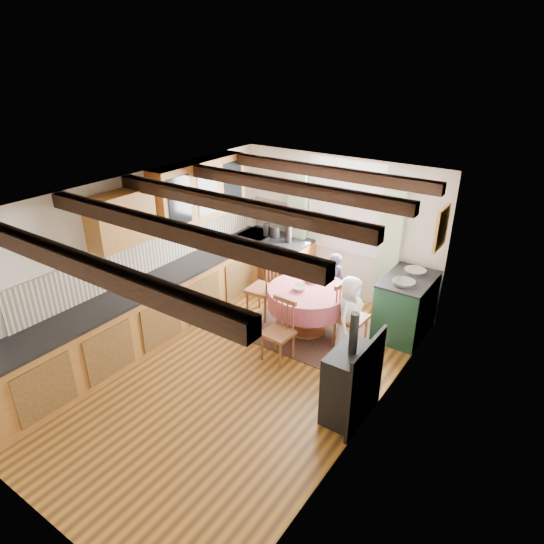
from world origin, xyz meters
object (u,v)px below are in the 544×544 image
Objects in this scene: aga_range at (406,305)px; child_far at (335,283)px; dining_table at (308,310)px; chair_right at (351,316)px; chair_left at (262,287)px; cup at (314,276)px; child_right at (349,314)px; cast_iron_stove at (351,366)px; chair_near at (278,331)px.

aga_range is 1.19m from child_far.
dining_table is 0.71m from chair_right.
chair_left is at bearing 179.41° from dining_table.
chair_right reaches higher than cup.
child_far is (-1.19, 0.01, 0.04)m from aga_range.
child_right is at bearing -26.37° from cup.
cup is (-1.42, 1.63, 0.09)m from cast_iron_stove.
chair_left is 2.20m from aga_range.
chair_near is at bearing 160.80° from cast_iron_stove.
dining_table is at bearing 86.39° from chair_left.
dining_table is 0.88× the size of cast_iron_stove.
child_far reaches higher than cup.
cup is (-0.80, 0.40, 0.21)m from child_right.
chair_left is 1.00× the size of child_far.
chair_left is 0.75× the size of cast_iron_stove.
dining_table is 1.45m from aga_range.
cast_iron_stove is at bearing 131.06° from child_far.
child_right is (0.67, 0.79, 0.11)m from chair_near.
aga_range reaches higher than dining_table.
chair_right is 0.90m from cup.
dining_table is at bearing -146.83° from aga_range.
child_right reaches higher than chair_left.
child_right is 0.92m from cup.
cast_iron_stove reaches higher than child_right.
child_far is (0.02, 0.80, 0.15)m from dining_table.
dining_table is 1.17× the size of chair_left.
child_far reaches higher than dining_table.
child_right reaches higher than dining_table.
chair_near is 0.80× the size of child_right.
aga_range is at bearing 19.07° from cup.
cup is (-0.10, 0.34, 0.41)m from dining_table.
chair_near is at bearing -88.01° from dining_table.
cast_iron_stove is 1.39m from child_right.
cup is (-1.31, -0.45, 0.30)m from aga_range.
chair_right is (1.55, 0.01, -0.01)m from chair_left.
chair_right reaches higher than chair_near.
child_right reaches higher than chair_right.
child_far is at bearing 35.71° from child_right.
chair_near is 8.94× the size of cup.
chair_near reaches higher than dining_table.
chair_right is 0.98× the size of aga_range.
chair_left reaches higher than chair_right.
child_far reaches higher than chair_near.
chair_near is at bearing 136.91° from child_right.
chair_near is 0.66× the size of cast_iron_stove.
cast_iron_stove reaches higher than cup.
cup is at bearing 84.37° from child_far.
dining_table is 11.94× the size of cup.
chair_right is at bearing 1.84° from dining_table.
chair_right reaches higher than dining_table.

